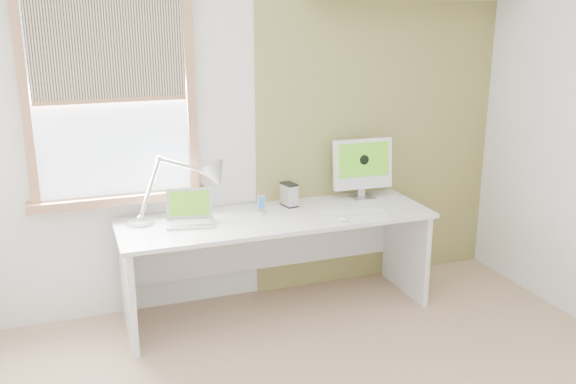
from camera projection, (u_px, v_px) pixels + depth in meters
name	position (u px, v px, depth m)	size (l,w,h in m)	color
room	(363.00, 190.00, 3.03)	(4.04, 3.54, 2.64)	tan
accent_wall	(379.00, 119.00, 4.92)	(2.00, 0.02, 2.60)	olive
window	(111.00, 101.00, 4.18)	(1.20, 0.14, 1.42)	#AF7651
desk	(274.00, 239.00, 4.55)	(2.20, 0.70, 0.73)	silver
desk_lamp	(202.00, 182.00, 4.43)	(0.82, 0.35, 0.45)	#BABCBF
laptop	(190.00, 215.00, 4.30)	(0.35, 0.30, 0.22)	#BABCBF
phone_dock	(261.00, 208.00, 4.50)	(0.08, 0.08, 0.13)	#BABCBF
external_drive	(289.00, 195.00, 4.65)	(0.11, 0.15, 0.17)	#BABCBF
imac	(363.00, 165.00, 4.80)	(0.47, 0.16, 0.46)	#BABCBF
keyboard	(355.00, 212.00, 4.50)	(0.48, 0.20, 0.02)	white
mouse	(343.00, 219.00, 4.34)	(0.05, 0.09, 0.03)	white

